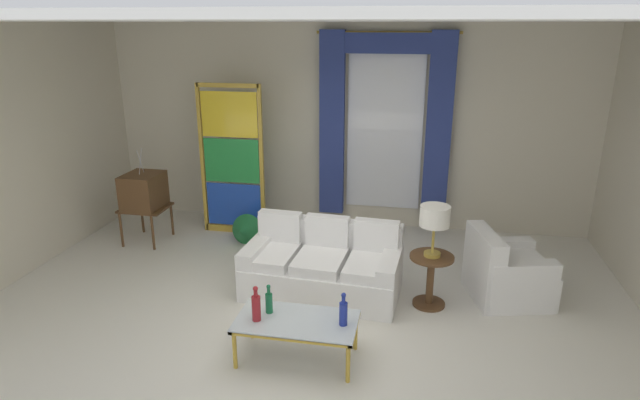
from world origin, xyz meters
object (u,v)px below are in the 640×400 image
(bottle_amber_squat, at_px, (256,307))
(peacock_figurine, at_px, (245,231))
(coffee_table, at_px, (297,324))
(bottle_crystal_tall, at_px, (269,302))
(couch_white_long, at_px, (324,266))
(table_lamp_brass, at_px, (435,218))
(bottle_blue_decanter, at_px, (343,312))
(armchair_white, at_px, (504,274))
(round_side_table, at_px, (431,276))
(vintage_tv, at_px, (144,192))
(stained_glass_divider, at_px, (232,164))

(bottle_amber_squat, height_order, peacock_figurine, bottle_amber_squat)
(coffee_table, bearing_deg, bottle_crystal_tall, 164.30)
(couch_white_long, bearing_deg, table_lamp_brass, -5.53)
(couch_white_long, distance_m, bottle_amber_squat, 1.51)
(bottle_blue_decanter, distance_m, armchair_white, 2.27)
(peacock_figurine, relative_size, round_side_table, 1.01)
(couch_white_long, height_order, round_side_table, couch_white_long)
(bottle_amber_squat, bearing_deg, bottle_crystal_tall, 63.52)
(couch_white_long, relative_size, table_lamp_brass, 3.18)
(vintage_tv, bearing_deg, stained_glass_divider, 26.54)
(stained_glass_divider, bearing_deg, coffee_table, -60.46)
(couch_white_long, relative_size, bottle_blue_decanter, 5.67)
(coffee_table, bearing_deg, vintage_tv, 139.64)
(bottle_crystal_tall, relative_size, armchair_white, 0.29)
(bottle_amber_squat, distance_m, peacock_figurine, 2.72)
(peacock_figurine, distance_m, table_lamp_brass, 2.92)
(armchair_white, distance_m, table_lamp_brass, 1.16)
(bottle_blue_decanter, bearing_deg, round_side_table, 58.19)
(bottle_blue_decanter, distance_m, peacock_figurine, 3.03)
(couch_white_long, relative_size, coffee_table, 1.63)
(couch_white_long, distance_m, table_lamp_brass, 1.42)
(armchair_white, height_order, stained_glass_divider, stained_glass_divider)
(couch_white_long, bearing_deg, armchair_white, 6.11)
(bottle_blue_decanter, distance_m, bottle_amber_squat, 0.79)
(couch_white_long, height_order, peacock_figurine, couch_white_long)
(armchair_white, height_order, peacock_figurine, armchair_white)
(bottle_crystal_tall, height_order, table_lamp_brass, table_lamp_brass)
(couch_white_long, bearing_deg, bottle_crystal_tall, -101.96)
(stained_glass_divider, bearing_deg, peacock_figurine, -56.44)
(bottle_blue_decanter, relative_size, round_side_table, 0.54)
(coffee_table, bearing_deg, round_side_table, 46.04)
(bottle_blue_decanter, xyz_separation_m, bottle_crystal_tall, (-0.71, 0.08, -0.01))
(coffee_table, height_order, table_lamp_brass, table_lamp_brass)
(bottle_blue_decanter, xyz_separation_m, stained_glass_divider, (-2.08, 2.91, 0.52))
(bottle_crystal_tall, relative_size, round_side_table, 0.48)
(stained_glass_divider, height_order, round_side_table, stained_glass_divider)
(armchair_white, bearing_deg, peacock_figurine, 165.84)
(bottle_amber_squat, bearing_deg, table_lamp_brass, 40.28)
(bottle_amber_squat, bearing_deg, bottle_blue_decanter, 5.30)
(bottle_blue_decanter, xyz_separation_m, round_side_table, (0.78, 1.25, -0.18))
(vintage_tv, relative_size, stained_glass_divider, 0.61)
(stained_glass_divider, bearing_deg, table_lamp_brass, -30.08)
(table_lamp_brass, bearing_deg, armchair_white, 22.20)
(bottle_amber_squat, distance_m, round_side_table, 2.06)
(round_side_table, bearing_deg, table_lamp_brass, 26.57)
(coffee_table, relative_size, round_side_table, 1.87)
(vintage_tv, relative_size, table_lamp_brass, 2.36)
(armchair_white, bearing_deg, bottle_crystal_tall, -146.85)
(bottle_amber_squat, xyz_separation_m, table_lamp_brass, (1.56, 1.33, 0.48))
(couch_white_long, bearing_deg, coffee_table, -89.71)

